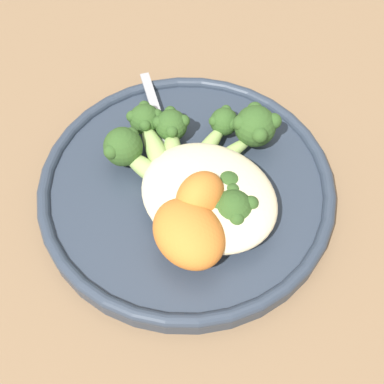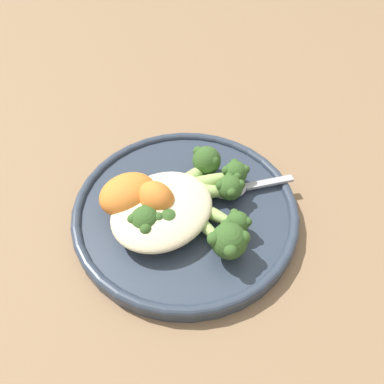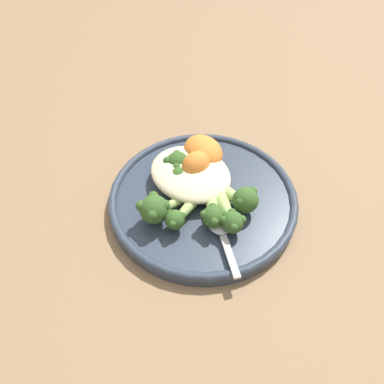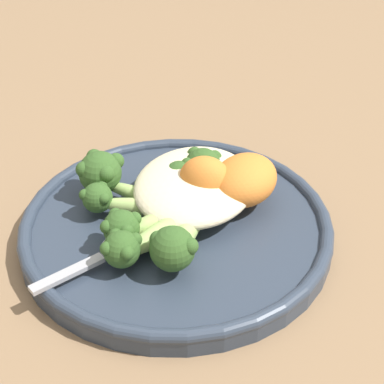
{
  "view_description": "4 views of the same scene",
  "coord_description": "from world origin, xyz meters",
  "px_view_note": "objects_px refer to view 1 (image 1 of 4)",
  "views": [
    {
      "loc": [
        -0.17,
        0.2,
        0.41
      ],
      "look_at": [
        -0.0,
        0.01,
        0.04
      ],
      "focal_mm": 50.0,
      "sensor_mm": 36.0,
      "label": 1
    },
    {
      "loc": [
        -0.19,
        -0.2,
        0.37
      ],
      "look_at": [
        0.02,
        -0.01,
        0.04
      ],
      "focal_mm": 35.0,
      "sensor_mm": 36.0,
      "label": 2
    },
    {
      "loc": [
        0.24,
        -0.27,
        0.42
      ],
      "look_at": [
        0.01,
        -0.03,
        0.04
      ],
      "focal_mm": 35.0,
      "sensor_mm": 36.0,
      "label": 3
    },
    {
      "loc": [
        0.42,
        0.14,
        0.36
      ],
      "look_at": [
        0.03,
        0.01,
        0.06
      ],
      "focal_mm": 60.0,
      "sensor_mm": 36.0,
      "label": 4
    }
  ],
  "objects_px": {
    "broccoli_stalk_0": "(222,205)",
    "spoon": "(162,127)",
    "plate": "(187,187)",
    "broccoli_stalk_5": "(155,144)",
    "broccoli_stalk_1": "(212,188)",
    "sweet_potato_chunk_0": "(200,197)",
    "sweet_potato_chunk_1": "(189,233)",
    "quinoa_mound": "(207,197)",
    "broccoli_stalk_4": "(172,144)",
    "broccoli_stalk_2": "(246,135)",
    "broccoli_stalk_6": "(132,155)",
    "broccoli_stalk_3": "(212,140)"
  },
  "relations": [
    {
      "from": "broccoli_stalk_5",
      "to": "plate",
      "type": "bearing_deg",
      "value": -159.98
    },
    {
      "from": "sweet_potato_chunk_0",
      "to": "plate",
      "type": "bearing_deg",
      "value": -29.42
    },
    {
      "from": "broccoli_stalk_3",
      "to": "broccoli_stalk_4",
      "type": "distance_m",
      "value": 0.04
    },
    {
      "from": "sweet_potato_chunk_1",
      "to": "sweet_potato_chunk_0",
      "type": "bearing_deg",
      "value": -65.33
    },
    {
      "from": "plate",
      "to": "broccoli_stalk_6",
      "type": "bearing_deg",
      "value": 20.49
    },
    {
      "from": "broccoli_stalk_3",
      "to": "broccoli_stalk_6",
      "type": "bearing_deg",
      "value": 137.31
    },
    {
      "from": "broccoli_stalk_5",
      "to": "sweet_potato_chunk_1",
      "type": "bearing_deg",
      "value": 176.21
    },
    {
      "from": "broccoli_stalk_6",
      "to": "spoon",
      "type": "xyz_separation_m",
      "value": [
        0.01,
        -0.05,
        -0.01
      ]
    },
    {
      "from": "broccoli_stalk_1",
      "to": "broccoli_stalk_6",
      "type": "relative_size",
      "value": 0.84
    },
    {
      "from": "broccoli_stalk_3",
      "to": "sweet_potato_chunk_1",
      "type": "bearing_deg",
      "value": -160.33
    },
    {
      "from": "broccoli_stalk_0",
      "to": "plate",
      "type": "bearing_deg",
      "value": 156.67
    },
    {
      "from": "broccoli_stalk_2",
      "to": "broccoli_stalk_1",
      "type": "bearing_deg",
      "value": -160.89
    },
    {
      "from": "broccoli_stalk_1",
      "to": "broccoli_stalk_6",
      "type": "bearing_deg",
      "value": 155.28
    },
    {
      "from": "sweet_potato_chunk_1",
      "to": "spoon",
      "type": "xyz_separation_m",
      "value": [
        0.1,
        -0.08,
        -0.02
      ]
    },
    {
      "from": "broccoli_stalk_5",
      "to": "broccoli_stalk_3",
      "type": "bearing_deg",
      "value": -104.42
    },
    {
      "from": "quinoa_mound",
      "to": "sweet_potato_chunk_0",
      "type": "relative_size",
      "value": 2.65
    },
    {
      "from": "sweet_potato_chunk_0",
      "to": "sweet_potato_chunk_1",
      "type": "height_order",
      "value": "sweet_potato_chunk_0"
    },
    {
      "from": "quinoa_mound",
      "to": "broccoli_stalk_6",
      "type": "bearing_deg",
      "value": 6.5
    },
    {
      "from": "broccoli_stalk_3",
      "to": "broccoli_stalk_1",
      "type": "bearing_deg",
      "value": -150.14
    },
    {
      "from": "quinoa_mound",
      "to": "broccoli_stalk_1",
      "type": "bearing_deg",
      "value": -72.2
    },
    {
      "from": "sweet_potato_chunk_1",
      "to": "plate",
      "type": "bearing_deg",
      "value": -47.49
    },
    {
      "from": "broccoli_stalk_1",
      "to": "sweet_potato_chunk_0",
      "type": "distance_m",
      "value": 0.02
    },
    {
      "from": "broccoli_stalk_6",
      "to": "broccoli_stalk_0",
      "type": "bearing_deg",
      "value": -173.22
    },
    {
      "from": "plate",
      "to": "spoon",
      "type": "bearing_deg",
      "value": -27.63
    },
    {
      "from": "quinoa_mound",
      "to": "broccoli_stalk_4",
      "type": "xyz_separation_m",
      "value": [
        0.06,
        -0.03,
        -0.0
      ]
    },
    {
      "from": "broccoli_stalk_2",
      "to": "quinoa_mound",
      "type": "bearing_deg",
      "value": -159.74
    },
    {
      "from": "quinoa_mound",
      "to": "plate",
      "type": "bearing_deg",
      "value": -16.18
    },
    {
      "from": "broccoli_stalk_0",
      "to": "spoon",
      "type": "bearing_deg",
      "value": 145.97
    },
    {
      "from": "broccoli_stalk_4",
      "to": "broccoli_stalk_0",
      "type": "bearing_deg",
      "value": -151.47
    },
    {
      "from": "broccoli_stalk_3",
      "to": "sweet_potato_chunk_0",
      "type": "bearing_deg",
      "value": -158.16
    },
    {
      "from": "quinoa_mound",
      "to": "broccoli_stalk_5",
      "type": "distance_m",
      "value": 0.08
    },
    {
      "from": "broccoli_stalk_0",
      "to": "sweet_potato_chunk_0",
      "type": "xyz_separation_m",
      "value": [
        0.02,
        0.01,
        0.01
      ]
    },
    {
      "from": "broccoli_stalk_3",
      "to": "broccoli_stalk_2",
      "type": "bearing_deg",
      "value": -58.66
    },
    {
      "from": "quinoa_mound",
      "to": "broccoli_stalk_0",
      "type": "height_order",
      "value": "broccoli_stalk_0"
    },
    {
      "from": "broccoli_stalk_0",
      "to": "broccoli_stalk_5",
      "type": "height_order",
      "value": "broccoli_stalk_0"
    },
    {
      "from": "broccoli_stalk_2",
      "to": "sweet_potato_chunk_1",
      "type": "height_order",
      "value": "sweet_potato_chunk_1"
    },
    {
      "from": "broccoli_stalk_0",
      "to": "sweet_potato_chunk_0",
      "type": "distance_m",
      "value": 0.02
    },
    {
      "from": "broccoli_stalk_5",
      "to": "broccoli_stalk_6",
      "type": "bearing_deg",
      "value": 105.26
    },
    {
      "from": "sweet_potato_chunk_1",
      "to": "quinoa_mound",
      "type": "bearing_deg",
      "value": -71.36
    },
    {
      "from": "broccoli_stalk_2",
      "to": "broccoli_stalk_4",
      "type": "height_order",
      "value": "broccoli_stalk_2"
    },
    {
      "from": "spoon",
      "to": "broccoli_stalk_0",
      "type": "bearing_deg",
      "value": -165.87
    },
    {
      "from": "sweet_potato_chunk_1",
      "to": "broccoli_stalk_3",
      "type": "bearing_deg",
      "value": -60.84
    },
    {
      "from": "broccoli_stalk_5",
      "to": "sweet_potato_chunk_1",
      "type": "relative_size",
      "value": 1.68
    },
    {
      "from": "broccoli_stalk_6",
      "to": "sweet_potato_chunk_0",
      "type": "xyz_separation_m",
      "value": [
        -0.08,
        -0.0,
        0.01
      ]
    },
    {
      "from": "plate",
      "to": "broccoli_stalk_3",
      "type": "bearing_deg",
      "value": -80.5
    },
    {
      "from": "broccoli_stalk_5",
      "to": "spoon",
      "type": "relative_size",
      "value": 1.14
    },
    {
      "from": "broccoli_stalk_1",
      "to": "sweet_potato_chunk_0",
      "type": "height_order",
      "value": "sweet_potato_chunk_0"
    },
    {
      "from": "broccoli_stalk_6",
      "to": "sweet_potato_chunk_1",
      "type": "bearing_deg",
      "value": 162.31
    },
    {
      "from": "quinoa_mound",
      "to": "sweet_potato_chunk_1",
      "type": "relative_size",
      "value": 1.83
    },
    {
      "from": "plate",
      "to": "quinoa_mound",
      "type": "bearing_deg",
      "value": 163.82
    }
  ]
}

